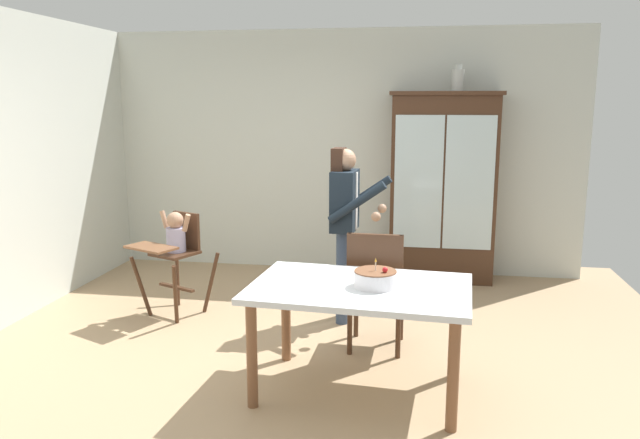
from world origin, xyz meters
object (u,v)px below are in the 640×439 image
ceramic_vase (458,80)px  adult_person (345,213)px  high_chair_with_toddler (175,244)px  dining_chair_far_side (376,283)px  dining_table (360,300)px  birthday_cake (375,279)px  china_cabinet (443,187)px

ceramic_vase → adult_person: size_ratio=0.18×
ceramic_vase → high_chair_with_toddler: bearing=-148.6°
adult_person → dining_chair_far_side: (0.32, -0.67, -0.41)m
dining_table → dining_chair_far_side: dining_chair_far_side is taller
dining_table → birthday_cake: 0.18m
high_chair_with_toddler → ceramic_vase: bearing=55.6°
dining_table → dining_chair_far_side: (0.06, 0.68, -0.09)m
china_cabinet → dining_chair_far_side: china_cabinet is taller
china_cabinet → dining_table: bearing=-102.3°
china_cabinet → high_chair_with_toddler: china_cabinet is taller
ceramic_vase → adult_person: bearing=-124.2°
high_chair_with_toddler → dining_chair_far_side: (1.85, -0.58, -0.10)m
china_cabinet → dining_table: 2.88m
china_cabinet → birthday_cake: size_ratio=7.22×
china_cabinet → birthday_cake: bearing=-100.3°
high_chair_with_toddler → dining_chair_far_side: 1.94m
adult_person → dining_chair_far_side: size_ratio=1.59×
china_cabinet → dining_chair_far_side: bearing=-104.7°
high_chair_with_toddler → dining_chair_far_side: bearing=6.9°
high_chair_with_toddler → dining_chair_far_side: size_ratio=0.99×
ceramic_vase → birthday_cake: 3.17m
ceramic_vase → birthday_cake: (-0.62, -2.80, -1.34)m
birthday_cake → dining_chair_far_side: size_ratio=0.29×
high_chair_with_toddler → birthday_cake: bearing=-9.4°
ceramic_vase → high_chair_with_toddler: size_ratio=0.28×
birthday_cake → adult_person: bearing=105.0°
adult_person → ceramic_vase: bearing=-30.6°
ceramic_vase → adult_person: (-0.98, -1.45, -1.17)m
dining_table → birthday_cake: birthday_cake is taller
china_cabinet → ceramic_vase: bearing=1.9°
high_chair_with_toddler → dining_chair_far_side: dining_chair_far_side is taller
dining_table → dining_chair_far_side: size_ratio=1.55×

